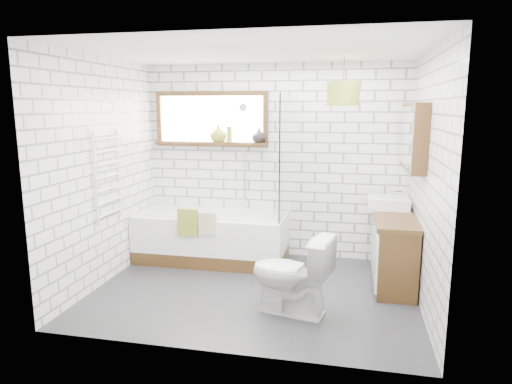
% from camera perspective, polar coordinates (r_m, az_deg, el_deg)
% --- Properties ---
extents(floor, '(3.40, 2.60, 0.01)m').
position_cam_1_polar(floor, '(5.06, -0.26, -12.24)').
color(floor, '#26262A').
rests_on(floor, ground).
extents(ceiling, '(3.40, 2.60, 0.01)m').
position_cam_1_polar(ceiling, '(4.69, -0.28, 17.29)').
color(ceiling, white).
rests_on(ceiling, ground).
extents(wall_back, '(3.40, 0.01, 2.50)m').
position_cam_1_polar(wall_back, '(5.98, 2.39, 3.80)').
color(wall_back, white).
rests_on(wall_back, ground).
extents(wall_front, '(3.40, 0.01, 2.50)m').
position_cam_1_polar(wall_front, '(3.47, -4.85, -1.23)').
color(wall_front, white).
rests_on(wall_front, ground).
extents(wall_left, '(0.01, 2.60, 2.50)m').
position_cam_1_polar(wall_left, '(5.34, -18.47, 2.43)').
color(wall_left, white).
rests_on(wall_left, ground).
extents(wall_right, '(0.01, 2.60, 2.50)m').
position_cam_1_polar(wall_right, '(4.66, 20.66, 1.18)').
color(wall_right, white).
rests_on(wall_right, ground).
extents(window, '(1.52, 0.16, 0.68)m').
position_cam_1_polar(window, '(6.10, -5.64, 9.07)').
color(window, '#341F0E').
rests_on(window, wall_back).
extents(towel_radiator, '(0.06, 0.52, 1.00)m').
position_cam_1_polar(towel_radiator, '(5.32, -18.02, 1.89)').
color(towel_radiator, white).
rests_on(towel_radiator, wall_left).
extents(mirror_cabinet, '(0.16, 1.20, 0.70)m').
position_cam_1_polar(mirror_cabinet, '(5.20, 19.06, 6.63)').
color(mirror_cabinet, '#341F0E').
rests_on(mirror_cabinet, wall_right).
extents(shower_riser, '(0.02, 0.02, 1.30)m').
position_cam_1_polar(shower_riser, '(6.01, -1.45, 4.79)').
color(shower_riser, silver).
rests_on(shower_riser, wall_back).
extents(bathtub, '(1.89, 0.84, 0.61)m').
position_cam_1_polar(bathtub, '(5.94, -5.49, -5.59)').
color(bathtub, white).
rests_on(bathtub, floor).
extents(shower_screen, '(0.02, 0.72, 1.50)m').
position_cam_1_polar(shower_screen, '(5.53, 3.55, 4.40)').
color(shower_screen, white).
rests_on(shower_screen, bathtub).
extents(towel_green, '(0.24, 0.07, 0.33)m').
position_cam_1_polar(towel_green, '(5.54, -8.50, -3.79)').
color(towel_green, olive).
rests_on(towel_green, bathtub).
extents(towel_beige, '(0.21, 0.05, 0.27)m').
position_cam_1_polar(towel_beige, '(5.46, -6.06, -3.95)').
color(towel_beige, tan).
rests_on(towel_beige, bathtub).
extents(vanity, '(0.43, 1.35, 0.77)m').
position_cam_1_polar(vanity, '(5.43, 16.78, -6.71)').
color(vanity, '#341F0E').
rests_on(vanity, floor).
extents(basin, '(0.47, 0.41, 0.14)m').
position_cam_1_polar(basin, '(5.62, 16.17, -1.32)').
color(basin, white).
rests_on(basin, vanity).
extents(tap, '(0.03, 0.03, 0.17)m').
position_cam_1_polar(tap, '(5.62, 17.83, -0.71)').
color(tap, silver).
rests_on(tap, vanity).
extents(toilet, '(0.59, 0.85, 0.79)m').
position_cam_1_polar(toilet, '(4.42, 4.38, -10.16)').
color(toilet, white).
rests_on(toilet, floor).
extents(vase_olive, '(0.27, 0.27, 0.23)m').
position_cam_1_polar(vase_olive, '(6.05, -4.73, 7.11)').
color(vase_olive, olive).
rests_on(vase_olive, window).
extents(vase_dark, '(0.19, 0.19, 0.19)m').
position_cam_1_polar(vase_dark, '(5.92, 0.37, 6.90)').
color(vase_dark, black).
rests_on(vase_dark, window).
extents(bottle, '(0.08, 0.08, 0.21)m').
position_cam_1_polar(bottle, '(6.01, -3.34, 7.01)').
color(bottle, olive).
rests_on(bottle, window).
extents(pendant, '(0.36, 0.36, 0.26)m').
position_cam_1_polar(pendant, '(5.27, 10.84, 11.96)').
color(pendant, olive).
rests_on(pendant, ceiling).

